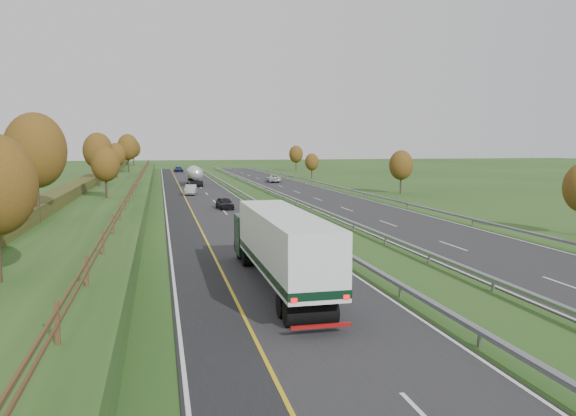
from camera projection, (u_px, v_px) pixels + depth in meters
name	position (u px, v px, depth m)	size (l,w,h in m)	color
ground	(271.00, 204.00, 70.62)	(400.00, 400.00, 0.00)	#234318
near_carriageway	(204.00, 201.00, 73.68)	(10.50, 200.00, 0.04)	#242427
far_carriageway	(325.00, 198.00, 77.35)	(10.50, 200.00, 0.04)	#242427
hard_shoulder	(175.00, 202.00, 72.85)	(3.00, 200.00, 0.04)	black
lane_markings	(253.00, 200.00, 74.99)	(26.75, 200.00, 0.01)	silver
embankment_left	(100.00, 196.00, 70.68)	(12.00, 200.00, 2.00)	#234318
hedge_left	(83.00, 184.00, 70.06)	(2.20, 180.00, 1.10)	#333B18
fence_left	(137.00, 182.00, 71.09)	(0.12, 189.06, 1.20)	#422B19
median_barrier_near	(247.00, 196.00, 74.88)	(0.32, 200.00, 0.71)	gray
median_barrier_far	(284.00, 195.00, 76.02)	(0.32, 200.00, 0.71)	gray
outer_barrier_far	(364.00, 193.00, 78.58)	(0.32, 200.00, 0.71)	gray
trees_left	(99.00, 153.00, 66.89)	(6.64, 164.30, 7.66)	#2D2116
trees_far	(347.00, 161.00, 108.12)	(8.45, 118.60, 7.12)	#2D2116
box_lorry	(279.00, 244.00, 28.89)	(2.58, 16.28, 4.06)	black
road_tanker	(195.00, 175.00, 102.41)	(2.40, 11.22, 3.46)	silver
car_dark_near	(225.00, 203.00, 64.71)	(1.61, 4.00, 1.36)	black
car_silver_mid	(191.00, 190.00, 82.88)	(1.56, 4.49, 1.48)	#9B9B9F
car_small_far	(179.00, 169.00, 151.12)	(1.97, 4.84, 1.41)	#171D47
car_oncoming	(273.00, 178.00, 110.16)	(2.45, 5.32, 1.48)	silver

